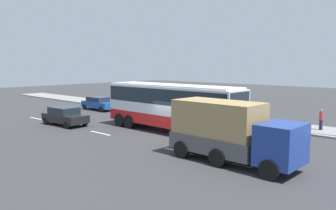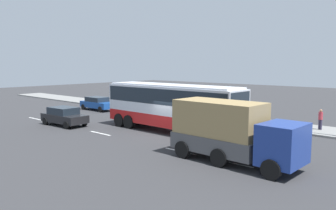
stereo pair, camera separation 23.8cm
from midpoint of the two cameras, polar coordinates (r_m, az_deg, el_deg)
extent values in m
plane|color=#333335|center=(24.63, -0.26, -5.22)|extent=(120.00, 120.00, 0.00)
cube|color=gray|center=(31.63, 10.51, -2.46)|extent=(80.00, 4.00, 0.15)
cube|color=white|center=(34.57, -21.92, -2.17)|extent=(2.40, 0.16, 0.01)
cube|color=white|center=(30.00, -17.43, -3.32)|extent=(2.40, 0.16, 0.01)
cube|color=white|center=(25.93, -11.76, -4.74)|extent=(2.40, 0.16, 0.01)
cube|color=white|center=(20.28, 1.84, -7.90)|extent=(2.40, 0.16, 0.01)
cube|color=white|center=(18.27, 10.68, -9.71)|extent=(2.40, 0.16, 0.01)
cube|color=red|center=(25.66, 0.31, -2.47)|extent=(11.94, 2.74, 0.89)
cube|color=silver|center=(25.46, 0.31, 0.86)|extent=(11.94, 2.74, 2.11)
cube|color=#1E2833|center=(25.42, 0.31, 1.59)|extent=(11.70, 2.76, 1.16)
cube|color=#1E2833|center=(21.95, 11.80, 0.00)|extent=(0.15, 2.36, 1.69)
cube|color=silver|center=(25.36, 0.31, 3.37)|extent=(11.46, 2.58, 0.12)
cylinder|color=black|center=(24.11, 10.01, -4.27)|extent=(1.10, 0.32, 1.10)
cylinder|color=black|center=(22.11, 6.55, -5.23)|extent=(1.10, 0.32, 1.10)
cylinder|color=black|center=(29.04, -3.25, -2.25)|extent=(1.10, 0.32, 1.10)
cylinder|color=black|center=(27.40, -6.96, -2.85)|extent=(1.10, 0.32, 1.10)
cylinder|color=black|center=(29.91, -4.86, -1.99)|extent=(1.10, 0.32, 1.10)
cylinder|color=black|center=(28.32, -8.54, -2.56)|extent=(1.10, 0.32, 1.10)
cube|color=navy|center=(16.77, 18.63, -6.33)|extent=(1.87, 2.42, 1.96)
cube|color=#4C4C4F|center=(18.63, 8.30, -6.38)|extent=(5.11, 2.50, 0.90)
cube|color=#997F51|center=(18.36, 8.37, -2.20)|extent=(4.91, 2.40, 1.85)
cylinder|color=black|center=(18.02, 20.04, -8.68)|extent=(0.97, 0.30, 0.96)
cylinder|color=black|center=(16.03, 16.79, -10.51)|extent=(0.97, 0.30, 0.96)
cylinder|color=black|center=(19.25, 12.21, -7.41)|extent=(0.97, 0.30, 0.96)
cylinder|color=black|center=(17.40, 8.31, -8.89)|extent=(0.97, 0.30, 0.96)
cylinder|color=black|center=(20.56, 6.35, -6.37)|extent=(0.97, 0.30, 0.96)
cylinder|color=black|center=(18.84, 2.16, -7.58)|extent=(0.97, 0.30, 0.96)
cube|color=black|center=(29.86, -17.47, -2.12)|extent=(4.44, 2.11, 0.65)
cube|color=#1E2833|center=(29.89, -17.67, -0.91)|extent=(2.49, 1.84, 0.59)
cylinder|color=black|center=(29.21, -14.33, -2.86)|extent=(0.65, 0.24, 0.64)
cylinder|color=black|center=(28.19, -17.17, -3.31)|extent=(0.65, 0.24, 0.64)
cylinder|color=black|center=(31.64, -17.69, -2.23)|extent=(0.65, 0.24, 0.64)
cylinder|color=black|center=(30.70, -20.41, -2.61)|extent=(0.65, 0.24, 0.64)
cube|color=#194799|center=(38.71, -12.06, 0.09)|extent=(4.48, 1.79, 0.66)
cube|color=#1E2833|center=(38.76, -12.21, 0.98)|extent=(2.47, 1.64, 0.52)
cylinder|color=black|center=(38.01, -9.60, -0.49)|extent=(0.64, 0.20, 0.64)
cylinder|color=black|center=(36.98, -11.66, -0.74)|extent=(0.64, 0.20, 0.64)
cylinder|color=black|center=(40.52, -12.41, -0.09)|extent=(0.64, 0.20, 0.64)
cylinder|color=black|center=(39.56, -14.40, -0.32)|extent=(0.64, 0.20, 0.64)
cylinder|color=black|center=(34.34, 2.65, -0.73)|extent=(0.14, 0.14, 0.89)
cylinder|color=black|center=(34.43, 2.44, -0.71)|extent=(0.14, 0.14, 0.89)
cylinder|color=beige|center=(34.29, 2.55, 0.57)|extent=(0.32, 0.32, 0.67)
sphere|color=brown|center=(34.24, 2.56, 1.32)|extent=(0.24, 0.24, 0.24)
cylinder|color=#38334C|center=(28.44, 24.46, -3.09)|extent=(0.14, 0.14, 0.79)
cylinder|color=#38334C|center=(28.52, 24.18, -3.05)|extent=(0.14, 0.14, 0.79)
cylinder|color=#B2333F|center=(28.37, 24.39, -1.69)|extent=(0.32, 0.32, 0.59)
sphere|color=#9E7051|center=(28.32, 24.43, -0.89)|extent=(0.21, 0.21, 0.21)
camera|label=1|loc=(0.12, 89.73, 0.03)|focal=35.70mm
camera|label=2|loc=(0.12, -90.27, -0.03)|focal=35.70mm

